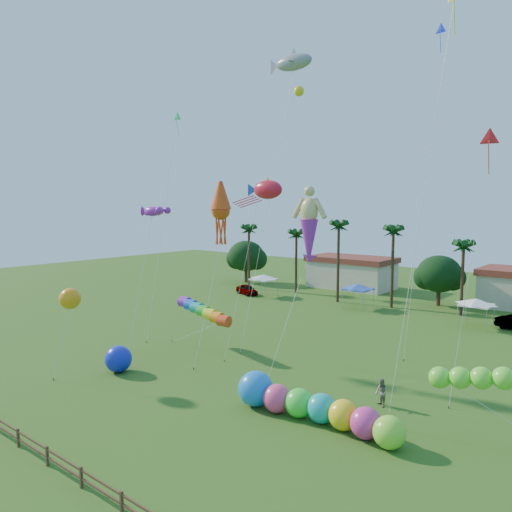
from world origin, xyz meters
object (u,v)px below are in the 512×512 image
Objects in this scene: car_a at (247,290)px; caterpillar_inflatable at (310,406)px; spectator_b at (381,393)px; blue_ball at (118,359)px.

caterpillar_inflatable reaches higher than car_a.
caterpillar_inflatable is at bearing -79.98° from spectator_b.
caterpillar_inflatable is (-2.27, -4.70, 0.05)m from spectator_b.
caterpillar_inflatable is at bearing 6.81° from blue_ball.
blue_ball is (-16.00, -1.91, 0.08)m from caterpillar_inflatable.
car_a is 0.38× the size of caterpillar_inflatable.
car_a is at bearing 113.79° from blue_ball.
spectator_b is 0.87× the size of blue_ball.
blue_ball is at bearing -135.81° from car_a.
spectator_b is (32.02, -24.57, 0.18)m from car_a.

